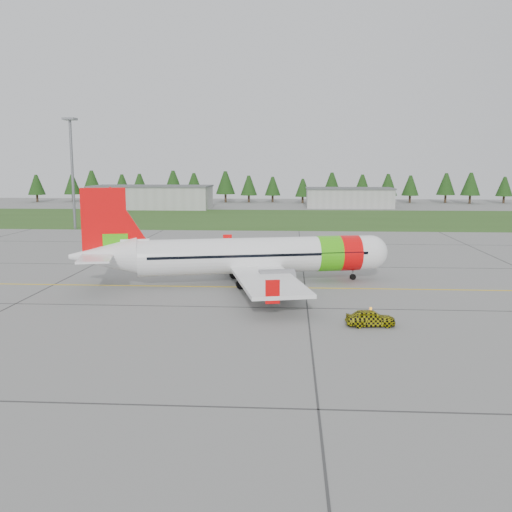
{
  "coord_description": "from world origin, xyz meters",
  "views": [
    {
      "loc": [
        8.6,
        -46.31,
        11.71
      ],
      "look_at": [
        5.27,
        7.15,
        3.23
      ],
      "focal_mm": 40.0,
      "sensor_mm": 36.0,
      "label": 1
    }
  ],
  "objects": [
    {
      "name": "service_van",
      "position": [
        -24.31,
        46.66,
        2.31
      ],
      "size": [
        1.79,
        1.71,
        4.62
      ],
      "primitive_type": "imported",
      "rotation": [
        0.0,
        0.0,
        -0.12
      ],
      "color": "silver",
      "rests_on": "ground"
    },
    {
      "name": "treeline",
      "position": [
        0.0,
        138.0,
        5.0
      ],
      "size": [
        160.0,
        8.0,
        10.0
      ],
      "primitive_type": null,
      "color": "#1C3F14",
      "rests_on": "ground"
    },
    {
      "name": "grass_strip",
      "position": [
        0.0,
        82.0,
        0.01
      ],
      "size": [
        320.0,
        50.0,
        0.03
      ],
      "primitive_type": "cube",
      "color": "#30561E",
      "rests_on": "ground"
    },
    {
      "name": "follow_me_car",
      "position": [
        14.51,
        -5.04,
        1.81
      ],
      "size": [
        1.36,
        1.57,
        3.63
      ],
      "primitive_type": "imported",
      "rotation": [
        0.0,
        0.0,
        1.66
      ],
      "color": "#CBC50B",
      "rests_on": "ground"
    },
    {
      "name": "aircraft",
      "position": [
        4.52,
        9.98,
        2.79
      ],
      "size": [
        31.54,
        29.61,
        9.68
      ],
      "rotation": [
        0.0,
        0.0,
        0.23
      ],
      "color": "white",
      "rests_on": "ground"
    },
    {
      "name": "ground",
      "position": [
        0.0,
        0.0,
        0.0
      ],
      "size": [
        320.0,
        320.0,
        0.0
      ],
      "primitive_type": "plane",
      "color": "gray",
      "rests_on": "ground"
    },
    {
      "name": "hangar_west",
      "position": [
        -30.0,
        110.0,
        3.0
      ],
      "size": [
        32.0,
        14.0,
        6.0
      ],
      "primitive_type": "cube",
      "color": "#A8A8A3",
      "rests_on": "ground"
    },
    {
      "name": "hangar_east",
      "position": [
        25.0,
        118.0,
        2.6
      ],
      "size": [
        24.0,
        12.0,
        5.2
      ],
      "primitive_type": "cube",
      "color": "#A8A8A3",
      "rests_on": "ground"
    },
    {
      "name": "floodlight_mast",
      "position": [
        -32.0,
        58.0,
        10.0
      ],
      "size": [
        0.5,
        0.5,
        20.0
      ],
      "primitive_type": "cylinder",
      "color": "slate",
      "rests_on": "ground"
    },
    {
      "name": "taxi_guideline",
      "position": [
        0.0,
        8.0,
        0.01
      ],
      "size": [
        120.0,
        0.25,
        0.02
      ],
      "primitive_type": "cube",
      "color": "gold",
      "rests_on": "ground"
    }
  ]
}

